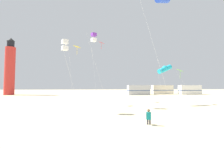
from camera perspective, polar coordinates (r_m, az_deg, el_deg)
name	(u,v)px	position (r m, az deg, el deg)	size (l,w,h in m)	color
kite_flyer_standing	(149,117)	(12.95, 12.17, -13.60)	(0.45, 0.56, 1.16)	#147F84
kite_diamond_scarlet	(101,45)	(30.99, -3.77, 9.76)	(2.44, 2.51, 10.68)	silver
kite_box_violet	(94,37)	(23.33, -6.13, 12.25)	(2.76, 2.30, 9.81)	silver
kite_diamond_gold	(77,49)	(26.02, -11.75, 8.39)	(1.92, 1.92, 8.76)	silver
kite_box_white	(65,45)	(19.24, -15.49, 9.50)	(2.11, 2.11, 7.77)	silver
kite_diamond_lime	(180,72)	(27.97, 21.89, 0.94)	(3.31, 2.31, 5.32)	silver
kite_tube_cyan	(165,69)	(26.07, 17.23, 1.80)	(2.57, 1.85, 5.94)	silver
lighthouse_distant	(10,68)	(58.20, -30.99, 1.88)	(2.80, 2.80, 16.80)	red
rv_van_silver	(138,90)	(50.89, 8.83, -5.15)	(6.61, 2.85, 2.80)	#B7BABF
rv_van_cream	(162,90)	(55.77, 16.44, -4.90)	(6.49, 2.47, 2.80)	beige
rv_van_white	(190,90)	(57.12, 24.57, -4.69)	(6.45, 2.37, 2.80)	white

